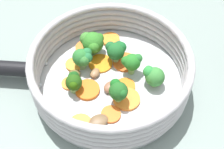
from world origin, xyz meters
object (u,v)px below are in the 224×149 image
Objects in this scene: carrot_slice_0 at (75,65)px; carrot_slice_3 at (87,48)px; mushroom_piece_2 at (113,87)px; carrot_slice_5 at (110,114)px; carrot_slice_10 at (102,63)px; broccoli_floret_5 at (133,62)px; carrot_slice_1 at (111,39)px; mushroom_piece_3 at (100,121)px; broccoli_floret_3 at (120,91)px; carrot_slice_2 at (128,99)px; carrot_slice_7 at (126,62)px; skillet at (112,83)px; broccoli_floret_4 at (84,58)px; carrot_slice_4 at (71,83)px; mushroom_piece_1 at (96,73)px; carrot_slice_9 at (127,86)px; carrot_slice_6 at (82,124)px; carrot_slice_8 at (89,90)px; mushroom_piece_0 at (76,73)px; broccoli_floret_6 at (118,50)px; broccoli_floret_0 at (75,81)px; broccoli_floret_1 at (155,76)px; broccoli_floret_2 at (94,42)px.

carrot_slice_0 is 0.05m from carrot_slice_3.
mushroom_piece_2 is (0.10, 0.05, 0.00)m from carrot_slice_3.
carrot_slice_5 and carrot_slice_10 have the same top height.
carrot_slice_0 is 0.71× the size of broccoli_floret_5.
carrot_slice_1 is at bearing 134.37° from carrot_slice_0.
mushroom_piece_3 reaches higher than carrot_slice_0.
carrot_slice_2 is at bearing 98.49° from broccoli_floret_3.
carrot_slice_1 is 0.06m from carrot_slice_7.
skillet is 7.33× the size of carrot_slice_1.
broccoli_floret_5 is 0.06m from mushroom_piece_2.
broccoli_floret_4 reaches higher than carrot_slice_5.
carrot_slice_5 is at bearing 31.32° from carrot_slice_0.
carrot_slice_4 is at bearing -33.56° from carrot_slice_1.
mushroom_piece_1 is 0.04m from mushroom_piece_2.
carrot_slice_9 and carrot_slice_10 have the same top height.
carrot_slice_9 is at bearing 135.27° from carrot_slice_6.
carrot_slice_1 is 0.96× the size of carrot_slice_6.
broccoli_floret_5 is (-0.03, 0.11, 0.03)m from carrot_slice_4.
mushroom_piece_0 is (-0.03, -0.02, 0.00)m from carrot_slice_8.
carrot_slice_4 is 0.63× the size of broccoli_floret_6.
carrot_slice_8 is (-0.02, -0.07, 0.00)m from carrot_slice_2.
broccoli_floret_6 reaches higher than mushroom_piece_2.
mushroom_piece_3 reaches higher than carrot_slice_2.
carrot_slice_5 is 0.75× the size of broccoli_floret_5.
mushroom_piece_2 is (0.04, -0.04, -0.02)m from broccoli_floret_5.
broccoli_floret_0 reaches higher than carrot_slice_7.
mushroom_piece_2 is (0.06, 0.02, 0.01)m from carrot_slice_10.
carrot_slice_0 reaches higher than carrot_slice_10.
carrot_slice_0 is 0.12m from carrot_slice_2.
mushroom_piece_1 reaches higher than carrot_slice_7.
carrot_slice_3 is at bearing -170.13° from mushroom_piece_3.
carrot_slice_9 is 0.06m from mushroom_piece_1.
carrot_slice_7 is at bearing -136.86° from broccoli_floret_1.
carrot_slice_10 is 0.04m from broccoli_floret_2.
carrot_slice_0 is 1.10× the size of carrot_slice_4.
mushroom_piece_2 is at bearing -43.24° from broccoli_floret_5.
broccoli_floret_5 is 1.59× the size of mushroom_piece_2.
mushroom_piece_0 is (0.01, -0.10, -0.02)m from broccoli_floret_5.
mushroom_piece_2 reaches higher than carrot_slice_9.
carrot_slice_7 is 0.13m from mushroom_piece_3.
carrot_slice_6 is (0.12, 0.02, -0.00)m from carrot_slice_0.
broccoli_floret_1 is at bearing 72.98° from carrot_slice_0.
carrot_slice_1 reaches higher than skillet.
carrot_slice_1 is 1.31× the size of mushroom_piece_2.
mushroom_piece_3 is at bearing -49.63° from carrot_slice_5.
carrot_slice_1 is at bearing -174.35° from broccoli_floret_3.
carrot_slice_0 is at bearing -116.26° from skillet.
broccoli_floret_5 reaches higher than mushroom_piece_1.
carrot_slice_4 is 0.66× the size of broccoli_floret_4.
mushroom_piece_0 is (-0.01, -0.06, 0.01)m from skillet.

